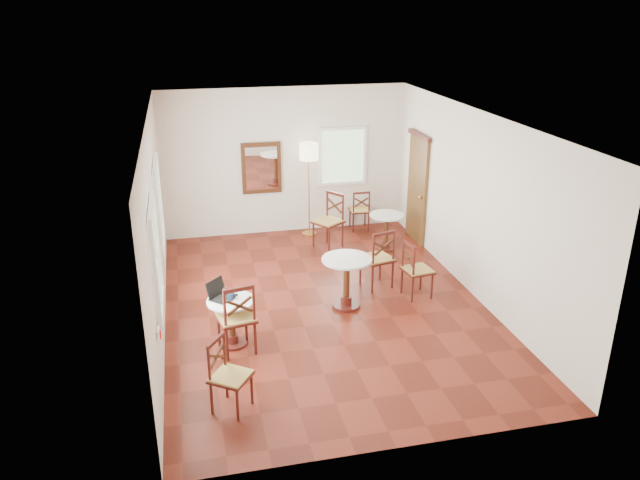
# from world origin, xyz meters

# --- Properties ---
(ground) EXTENTS (7.00, 7.00, 0.00)m
(ground) POSITION_xyz_m (0.00, 0.00, 0.00)
(ground) COLOR #5D1B10
(ground) RESTS_ON ground
(room_shell) EXTENTS (5.02, 7.02, 3.01)m
(room_shell) POSITION_xyz_m (-0.06, 0.27, 1.89)
(room_shell) COLOR silver
(room_shell) RESTS_ON ground
(cafe_table_near) EXTENTS (0.67, 0.67, 0.71)m
(cafe_table_near) POSITION_xyz_m (-1.55, -0.92, 0.44)
(cafe_table_near) COLOR #4B1912
(cafe_table_near) RESTS_ON ground
(cafe_table_mid) EXTENTS (0.79, 0.79, 0.83)m
(cafe_table_mid) POSITION_xyz_m (0.33, -0.15, 0.52)
(cafe_table_mid) COLOR #4B1912
(cafe_table_mid) RESTS_ON ground
(cafe_table_back) EXTENTS (0.67, 0.67, 0.71)m
(cafe_table_back) POSITION_xyz_m (1.72, 2.04, 0.44)
(cafe_table_back) COLOR #4B1912
(cafe_table_back) RESTS_ON ground
(chair_near_a) EXTENTS (0.58, 0.58, 1.06)m
(chair_near_a) POSITION_xyz_m (-1.49, -1.12, 0.53)
(chair_near_a) COLOR #4B1912
(chair_near_a) RESTS_ON ground
(chair_near_b) EXTENTS (0.59, 0.59, 0.92)m
(chair_near_b) POSITION_xyz_m (-1.71, -2.38, 0.46)
(chair_near_b) COLOR #4B1912
(chair_near_b) RESTS_ON ground
(chair_mid_a) EXTENTS (0.59, 0.59, 1.05)m
(chair_mid_a) POSITION_xyz_m (1.03, 0.45, 0.52)
(chair_mid_a) COLOR #4B1912
(chair_mid_a) RESTS_ON ground
(chair_mid_b) EXTENTS (0.50, 0.50, 0.96)m
(chair_mid_b) POSITION_xyz_m (1.53, -0.04, 0.48)
(chair_mid_b) COLOR #4B1912
(chair_mid_b) RESTS_ON ground
(chair_back_a) EXTENTS (0.43, 0.43, 0.88)m
(chair_back_a) POSITION_xyz_m (1.52, 3.20, 0.44)
(chair_back_a) COLOR #4B1912
(chair_back_a) RESTS_ON ground
(chair_back_b) EXTENTS (0.69, 0.69, 1.08)m
(chair_back_b) POSITION_xyz_m (0.66, 2.42, 0.54)
(chair_back_b) COLOR #4B1912
(chair_back_b) RESTS_ON ground
(floor_lamp) EXTENTS (0.38, 0.38, 1.93)m
(floor_lamp) POSITION_xyz_m (0.42, 3.15, 1.64)
(floor_lamp) COLOR #BF8C3F
(floor_lamp) RESTS_ON ground
(laptop) EXTENTS (0.45, 0.45, 0.25)m
(laptop) POSITION_xyz_m (-1.68, -0.80, 0.77)
(laptop) COLOR black
(laptop) RESTS_ON cafe_table_near
(mouse) EXTENTS (0.11, 0.09, 0.04)m
(mouse) POSITION_xyz_m (-1.55, -0.93, 0.73)
(mouse) COLOR black
(mouse) RESTS_ON cafe_table_near
(navy_mug) EXTENTS (0.12, 0.08, 0.10)m
(navy_mug) POSITION_xyz_m (-1.55, -0.92, 0.76)
(navy_mug) COLOR #0F1A33
(navy_mug) RESTS_ON cafe_table_near
(water_glass) EXTENTS (0.06, 0.06, 0.11)m
(water_glass) POSITION_xyz_m (-1.60, -0.72, 0.76)
(water_glass) COLOR white
(water_glass) RESTS_ON cafe_table_near
(power_adapter) EXTENTS (0.09, 0.05, 0.04)m
(power_adapter) POSITION_xyz_m (-1.70, -1.25, 0.02)
(power_adapter) COLOR black
(power_adapter) RESTS_ON ground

